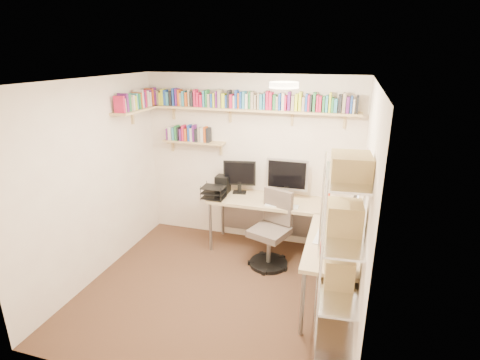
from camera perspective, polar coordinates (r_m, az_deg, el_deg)
name	(u,v)px	position (r m, az deg, el deg)	size (l,w,h in m)	color
ground	(217,290)	(4.81, -3.48, -16.42)	(3.20, 3.20, 0.00)	#452C1D
room_shell	(215,170)	(4.11, -3.84, 1.49)	(3.24, 3.04, 2.52)	beige
wall_shelves	(217,108)	(5.34, -3.49, 10.85)	(3.12, 1.09, 0.80)	#DBBD7B
corner_desk	(283,209)	(5.06, 6.62, -4.42)	(2.23, 2.02, 1.37)	#D5B48A
office_chair	(272,235)	(5.13, 4.83, -8.30)	(0.59, 0.60, 1.04)	black
wire_rack	(343,234)	(3.46, 15.49, -7.98)	(0.47, 0.86, 2.00)	silver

